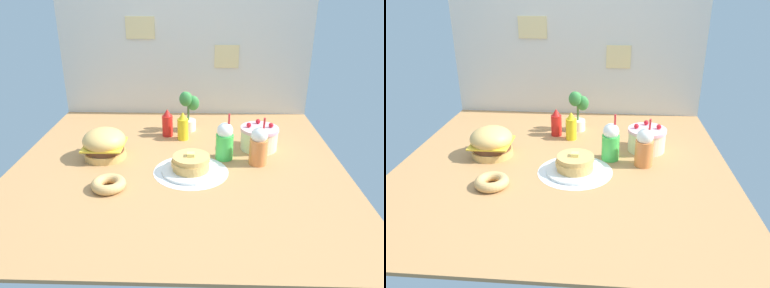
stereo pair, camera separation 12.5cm
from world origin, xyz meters
The scene contains 12 objects.
ground_plane centered at (0.00, 0.00, -0.01)m, with size 2.19×2.15×0.02m, color #B27F4C.
back_wall centered at (0.00, 1.07, 0.50)m, with size 2.19×0.04×0.99m.
doily_mat centered at (0.09, -0.11, 0.00)m, with size 0.48×0.48×0.00m, color white.
burger centered at (-0.51, 0.10, 0.10)m, with size 0.29×0.29×0.21m.
pancake_stack centered at (0.09, -0.11, 0.05)m, with size 0.37×0.37×0.13m.
layer_cake centered at (0.57, 0.28, 0.08)m, with size 0.27×0.27×0.20m.
ketchup_bottle centered at (-0.11, 0.50, 0.10)m, with size 0.08×0.08×0.22m.
mustard_bottle centered at (0.01, 0.43, 0.10)m, with size 0.08×0.08×0.22m.
cream_soda_cup centered at (0.31, 0.10, 0.13)m, with size 0.12×0.12×0.33m.
orange_float_cup centered at (0.53, 0.03, 0.13)m, with size 0.12×0.12×0.33m.
donut_pink_glaze centered at (-0.39, -0.33, 0.03)m, with size 0.20×0.20×0.06m.
potted_plant centered at (0.05, 0.63, 0.18)m, with size 0.16×0.13×0.33m.
Camera 2 is at (0.29, -2.23, 1.13)m, focal length 35.04 mm.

